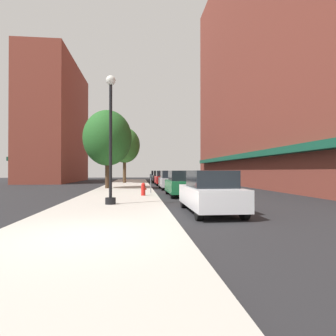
{
  "coord_description": "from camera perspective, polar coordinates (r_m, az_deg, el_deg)",
  "views": [
    {
      "loc": [
        1.24,
        -6.83,
        1.65
      ],
      "look_at": [
        4.11,
        21.05,
        1.92
      ],
      "focal_mm": 30.28,
      "sensor_mm": 36.0,
      "label": 1
    }
  ],
  "objects": [
    {
      "name": "car_black",
      "position": [
        38.58,
        -1.77,
        -1.8
      ],
      "size": [
        1.8,
        4.3,
        1.66
      ],
      "rotation": [
        0.0,
        0.0,
        0.02
      ],
      "color": "black",
      "rests_on": "ground"
    },
    {
      "name": "tree_mid",
      "position": [
        36.45,
        -8.74,
        4.53
      ],
      "size": [
        3.89,
        3.89,
        7.02
      ],
      "color": "#4C3823",
      "rests_on": "sidewalk_slab"
    },
    {
      "name": "building_right_brick",
      "position": [
        34.33,
        19.55,
        20.98
      ],
      "size": [
        6.8,
        40.0,
        28.51
      ],
      "color": "brown",
      "rests_on": "ground"
    },
    {
      "name": "parking_meter_near",
      "position": [
        19.44,
        -3.49,
        -2.62
      ],
      "size": [
        0.14,
        0.09,
        1.31
      ],
      "color": "slate",
      "rests_on": "sidewalk_slab"
    },
    {
      "name": "car_blue",
      "position": [
        45.89,
        -2.43,
        -1.6
      ],
      "size": [
        1.8,
        4.3,
        1.66
      ],
      "rotation": [
        0.0,
        0.0,
        0.04
      ],
      "color": "black",
      "rests_on": "ground"
    },
    {
      "name": "lamppost",
      "position": [
        13.28,
        -11.48,
        6.17
      ],
      "size": [
        0.48,
        0.48,
        5.9
      ],
      "color": "black",
      "rests_on": "sidewalk_slab"
    },
    {
      "name": "car_green",
      "position": [
        18.39,
        2.77,
        -3.17
      ],
      "size": [
        1.8,
        4.3,
        1.66
      ],
      "rotation": [
        0.0,
        0.0,
        0.03
      ],
      "color": "black",
      "rests_on": "ground"
    },
    {
      "name": "car_red",
      "position": [
        32.24,
        -0.97,
        -2.05
      ],
      "size": [
        1.8,
        4.3,
        1.66
      ],
      "rotation": [
        0.0,
        0.0,
        0.01
      ],
      "color": "black",
      "rests_on": "ground"
    },
    {
      "name": "building_far_background",
      "position": [
        46.06,
        -21.47,
        8.34
      ],
      "size": [
        6.8,
        18.0,
        17.52
      ],
      "color": "brown",
      "rests_on": "ground"
    },
    {
      "name": "fire_hydrant",
      "position": [
        17.58,
        -4.99,
        -4.24
      ],
      "size": [
        0.33,
        0.26,
        0.79
      ],
      "color": "red",
      "rests_on": "sidewalk_slab"
    },
    {
      "name": "car_white",
      "position": [
        11.17,
        8.48,
        -4.87
      ],
      "size": [
        1.8,
        4.3,
        1.66
      ],
      "rotation": [
        0.0,
        0.0,
        -0.03
      ],
      "color": "black",
      "rests_on": "ground"
    },
    {
      "name": "sidewalk_slab",
      "position": [
        25.91,
        -8.63,
        -4.06
      ],
      "size": [
        4.8,
        50.0,
        0.12
      ],
      "primitive_type": "cube",
      "color": "#B7B2A8",
      "rests_on": "ground"
    },
    {
      "name": "tree_near",
      "position": [
        25.53,
        -12.08,
        5.9
      ],
      "size": [
        4.23,
        4.23,
        6.84
      ],
      "color": "#422D1E",
      "rests_on": "sidewalk_slab"
    },
    {
      "name": "ground_plane",
      "position": [
        25.04,
        0.47,
        -4.33
      ],
      "size": [
        90.0,
        90.0,
        0.0
      ],
      "primitive_type": "plane",
      "color": "#232326"
    },
    {
      "name": "car_silver",
      "position": [
        25.24,
        0.41,
        -2.46
      ],
      "size": [
        1.8,
        4.3,
        1.66
      ],
      "rotation": [
        0.0,
        0.0,
        0.03
      ],
      "color": "black",
      "rests_on": "ground"
    }
  ]
}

